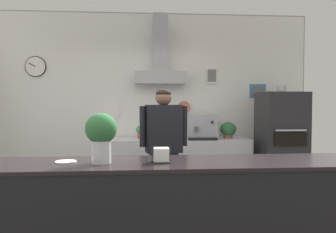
# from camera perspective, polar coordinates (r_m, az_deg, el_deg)

# --- Properties ---
(back_wall_assembly) EXTENTS (5.50, 3.03, 2.98)m
(back_wall_assembly) POSITION_cam_1_polar(r_m,az_deg,el_deg) (5.69, -3.61, 3.29)
(back_wall_assembly) COLOR gray
(back_wall_assembly) RESTS_ON ground_plane
(service_counter) EXTENTS (4.02, 0.67, 1.01)m
(service_counter) POSITION_cam_1_polar(r_m,az_deg,el_deg) (2.97, -2.64, -17.16)
(service_counter) COLOR black
(service_counter) RESTS_ON ground_plane
(back_prep_counter) EXTENTS (2.30, 0.60, 0.91)m
(back_prep_counter) POSITION_cam_1_polar(r_m,az_deg,el_deg) (5.59, 1.51, -8.39)
(back_prep_counter) COLOR silver
(back_prep_counter) RESTS_ON ground_plane
(pizza_oven) EXTENTS (0.65, 0.69, 1.75)m
(pizza_oven) POSITION_cam_1_polar(r_m,az_deg,el_deg) (5.66, 18.21, -4.50)
(pizza_oven) COLOR #232326
(pizza_oven) RESTS_ON ground_plane
(shop_worker) EXTENTS (0.58, 0.27, 1.65)m
(shop_worker) POSITION_cam_1_polar(r_m,az_deg,el_deg) (4.18, -0.72, -5.97)
(shop_worker) COLOR #232328
(shop_worker) RESTS_ON ground_plane
(espresso_machine) EXTENTS (0.50, 0.48, 0.39)m
(espresso_machine) POSITION_cam_1_polar(r_m,az_deg,el_deg) (5.53, 5.35, -1.66)
(espresso_machine) COLOR #A3A5AD
(espresso_machine) RESTS_ON back_prep_counter
(potted_sage) EXTENTS (0.14, 0.14, 0.21)m
(potted_sage) POSITION_cam_1_polar(r_m,az_deg,el_deg) (5.51, -4.65, -2.44)
(potted_sage) COLOR #9E563D
(potted_sage) RESTS_ON back_prep_counter
(potted_thyme) EXTENTS (0.15, 0.15, 0.21)m
(potted_thyme) POSITION_cam_1_polar(r_m,az_deg,el_deg) (5.51, -0.69, -2.47)
(potted_thyme) COLOR #9E563D
(potted_thyme) RESTS_ON back_prep_counter
(potted_oregano) EXTENTS (0.25, 0.25, 0.26)m
(potted_oregano) POSITION_cam_1_polar(r_m,az_deg,el_deg) (5.62, 9.92, -2.14)
(potted_oregano) COLOR #9E563D
(potted_oregano) RESTS_ON back_prep_counter
(potted_rosemary) EXTENTS (0.15, 0.15, 0.20)m
(potted_rosemary) POSITION_cam_1_polar(r_m,az_deg,el_deg) (5.49, 2.39, -2.57)
(potted_rosemary) COLOR #4C4C51
(potted_rosemary) RESTS_ON back_prep_counter
(basil_vase) EXTENTS (0.25, 0.25, 0.40)m
(basil_vase) POSITION_cam_1_polar(r_m,az_deg,el_deg) (2.80, -11.01, -3.05)
(basil_vase) COLOR silver
(basil_vase) RESTS_ON service_counter
(napkin_holder) EXTENTS (0.15, 0.14, 0.13)m
(napkin_holder) POSITION_cam_1_polar(r_m,az_deg,el_deg) (2.82, -1.12, -6.47)
(napkin_holder) COLOR #262628
(napkin_holder) RESTS_ON service_counter
(condiment_plate) EXTENTS (0.17, 0.17, 0.01)m
(condiment_plate) POSITION_cam_1_polar(r_m,az_deg,el_deg) (2.93, -16.57, -7.19)
(condiment_plate) COLOR white
(condiment_plate) RESTS_ON service_counter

